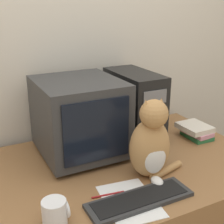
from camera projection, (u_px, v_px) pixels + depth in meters
wall_back at (61, 52)px, 1.84m from camera, size 7.00×0.05×2.50m
crt_monitor at (79, 117)px, 1.64m from camera, size 0.42×0.47×0.41m
computer_tower at (134, 106)px, 1.84m from camera, size 0.20×0.42×0.41m
keyboard at (140, 200)px, 1.30m from camera, size 0.46×0.14×0.02m
cat at (151, 143)px, 1.43m from camera, size 0.30×0.22×0.39m
book_stack at (196, 131)px, 1.90m from camera, size 0.16×0.20×0.08m
pen at (108, 195)px, 1.34m from camera, size 0.15×0.03×0.01m
paper_sheet at (130, 201)px, 1.30m from camera, size 0.25×0.32×0.00m
mug at (55, 212)px, 1.16m from camera, size 0.10×0.09×0.10m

